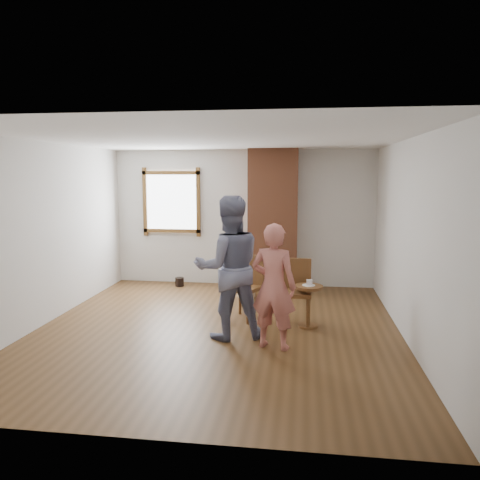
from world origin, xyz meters
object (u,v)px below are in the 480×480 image
(stoneware_crock, at_px, (246,285))
(person_pink, at_px, (274,286))
(side_table, at_px, (308,299))
(man, at_px, (229,268))
(dining_chair_left, at_px, (247,283))
(dining_chair_right, at_px, (296,288))

(stoneware_crock, bearing_deg, person_pink, -75.37)
(stoneware_crock, relative_size, side_table, 0.69)
(side_table, bearing_deg, man, -151.81)
(side_table, height_order, person_pink, person_pink)
(man, height_order, person_pink, man)
(side_table, bearing_deg, stoneware_crock, 124.48)
(person_pink, bearing_deg, stoneware_crock, -60.72)
(dining_chair_left, height_order, man, man)
(side_table, bearing_deg, dining_chair_left, 161.08)
(man, relative_size, person_pink, 1.20)
(dining_chair_left, relative_size, side_table, 1.57)
(dining_chair_right, height_order, person_pink, person_pink)
(dining_chair_right, distance_m, person_pink, 1.07)
(side_table, relative_size, man, 0.32)
(dining_chair_left, bearing_deg, dining_chair_right, 12.31)
(dining_chair_left, distance_m, dining_chair_right, 0.75)
(dining_chair_left, relative_size, person_pink, 0.60)
(stoneware_crock, relative_size, dining_chair_right, 0.44)
(dining_chair_left, bearing_deg, side_table, 5.76)
(person_pink, bearing_deg, dining_chair_right, -89.53)
(side_table, xyz_separation_m, man, (-1.04, -0.56, 0.53))
(stoneware_crock, relative_size, man, 0.22)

